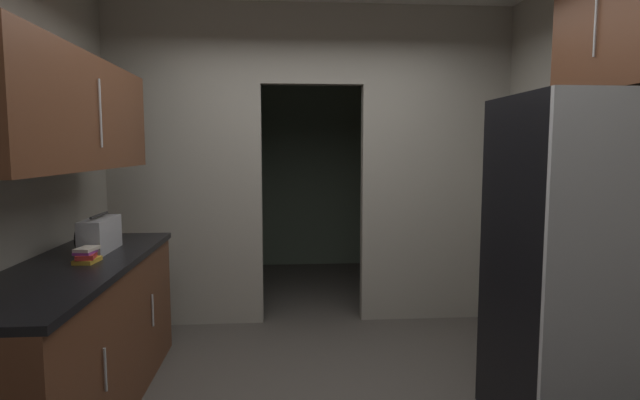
# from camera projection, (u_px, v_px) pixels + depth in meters

# --- Properties ---
(kitchen_partition) EXTENTS (3.54, 0.12, 2.80)m
(kitchen_partition) POSITION_uv_depth(u_px,v_px,m) (312.00, 158.00, 4.44)
(kitchen_partition) COLOR #9E998C
(kitchen_partition) RESTS_ON ground
(adjoining_room_shell) EXTENTS (3.54, 2.31, 2.80)m
(adjoining_room_shell) POSITION_uv_depth(u_px,v_px,m) (304.00, 162.00, 6.07)
(adjoining_room_shell) COLOR slate
(adjoining_room_shell) RESTS_ON ground
(refrigerator) EXTENTS (0.82, 0.79, 1.84)m
(refrigerator) POSITION_uv_depth(u_px,v_px,m) (581.00, 268.00, 2.70)
(refrigerator) COLOR black
(refrigerator) RESTS_ON ground
(lower_cabinet_run) EXTENTS (0.63, 2.07, 0.91)m
(lower_cabinet_run) POSITION_uv_depth(u_px,v_px,m) (78.00, 341.00, 2.89)
(lower_cabinet_run) COLOR brown
(lower_cabinet_run) RESTS_ON ground
(upper_cabinet_counterside) EXTENTS (0.36, 1.86, 0.63)m
(upper_cabinet_counterside) POSITION_uv_depth(u_px,v_px,m) (66.00, 113.00, 2.75)
(upper_cabinet_counterside) COLOR brown
(upper_cabinet_fridgeside) EXTENTS (0.36, 0.90, 0.92)m
(upper_cabinet_fridgeside) POSITION_uv_depth(u_px,v_px,m) (629.00, 5.00, 2.67)
(upper_cabinet_fridgeside) COLOR brown
(boombox) EXTENTS (0.15, 0.41, 0.24)m
(boombox) POSITION_uv_depth(u_px,v_px,m) (100.00, 235.00, 3.17)
(boombox) COLOR #B2B2B7
(boombox) RESTS_ON lower_cabinet_run
(book_stack) EXTENTS (0.12, 0.17, 0.09)m
(book_stack) POSITION_uv_depth(u_px,v_px,m) (87.00, 256.00, 2.86)
(book_stack) COLOR gold
(book_stack) RESTS_ON lower_cabinet_run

